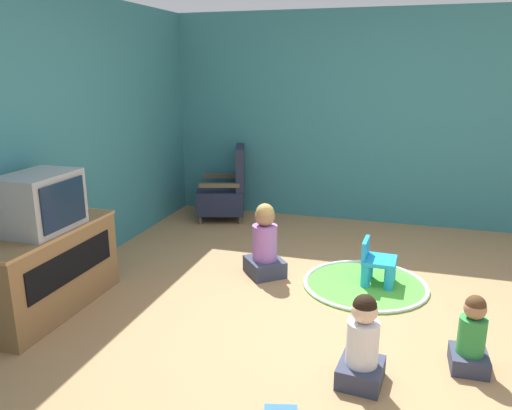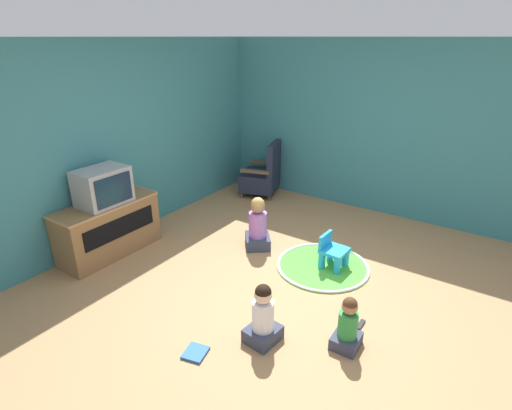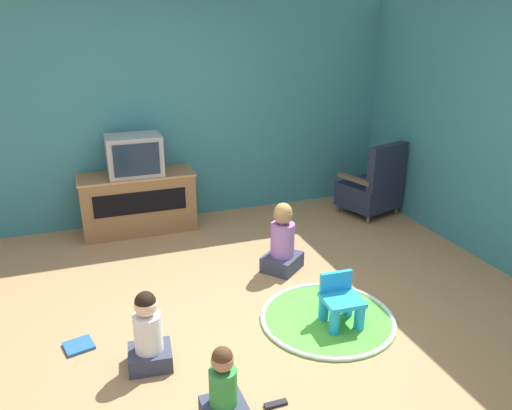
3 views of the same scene
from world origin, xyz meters
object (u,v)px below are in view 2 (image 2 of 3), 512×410
object	(u,v)px
tv_cabinet	(108,227)
yellow_kid_chair	(333,254)
child_watching_center	(348,326)
black_armchair	(263,175)
child_watching_right	(263,317)
book	(195,353)
television	(103,187)
child_watching_left	(258,226)
remote_control	(361,324)

from	to	relation	value
tv_cabinet	yellow_kid_chair	distance (m)	2.76
yellow_kid_chair	child_watching_center	distance (m)	1.32
black_armchair	yellow_kid_chair	size ratio (longest dim) A/B	2.26
tv_cabinet	child_watching_right	distance (m)	2.47
tv_cabinet	book	size ratio (longest dim) A/B	5.25
child_watching_center	television	bearing A→B (deg)	90.00
child_watching_center	book	world-z (taller)	child_watching_center
child_watching_right	child_watching_left	bearing A→B (deg)	41.38
television	child_watching_left	bearing A→B (deg)	-50.61
book	remote_control	xyz separation A→B (m)	(1.16, -1.05, -0.00)
black_armchair	child_watching_left	bearing A→B (deg)	14.07
television	tv_cabinet	bearing A→B (deg)	90.00
tv_cabinet	child_watching_right	xyz separation A→B (m)	(-0.25, -2.46, -0.10)
television	black_armchair	bearing A→B (deg)	-9.29
child_watching_left	child_watching_center	distance (m)	1.98
child_watching_left	book	bearing A→B (deg)	159.09
child_watching_center	book	size ratio (longest dim) A/B	2.13
black_armchair	book	distance (m)	3.85
television	book	size ratio (longest dim) A/B	2.44
tv_cabinet	television	size ratio (longest dim) A/B	2.16
book	yellow_kid_chair	bearing A→B (deg)	-24.91
television	yellow_kid_chair	xyz separation A→B (m)	(1.25, -2.43, -0.71)
book	remote_control	distance (m)	1.56
black_armchair	child_watching_center	size ratio (longest dim) A/B	1.81
book	remote_control	world-z (taller)	book
yellow_kid_chair	child_watching_right	distance (m)	1.50
tv_cabinet	black_armchair	distance (m)	2.80
black_armchair	yellow_kid_chair	xyz separation A→B (m)	(-1.51, -1.98, -0.17)
tv_cabinet	child_watching_left	bearing A→B (deg)	-51.06
television	child_watching_center	bearing A→B (deg)	-88.19
book	television	bearing A→B (deg)	56.63
black_armchair	remote_control	bearing A→B (deg)	31.32
black_armchair	child_watching_center	distance (m)	3.75
television	remote_control	bearing A→B (deg)	-82.03
yellow_kid_chair	remote_control	xyz separation A→B (m)	(-0.82, -0.66, -0.17)
child_watching_right	book	xyz separation A→B (m)	(-0.47, 0.38, -0.24)
yellow_kid_chair	child_watching_left	xyz separation A→B (m)	(-0.08, 1.01, 0.12)
black_armchair	child_watching_left	xyz separation A→B (m)	(-1.59, -0.97, -0.05)
tv_cabinet	book	distance (m)	2.22
yellow_kid_chair	child_watching_left	bearing A→B (deg)	97.55
child_watching_right	tv_cabinet	bearing A→B (deg)	90.04
black_armchair	book	size ratio (longest dim) A/B	3.85
yellow_kid_chair	child_watching_right	size ratio (longest dim) A/B	0.70
black_armchair	child_watching_left	world-z (taller)	black_armchair
yellow_kid_chair	book	distance (m)	2.02
child_watching_left	child_watching_right	xyz separation A→B (m)	(-1.42, -1.01, -0.04)
tv_cabinet	child_watching_center	world-z (taller)	tv_cabinet
tv_cabinet	remote_control	distance (m)	3.17
child_watching_right	book	bearing A→B (deg)	146.73
child_watching_center	remote_control	size ratio (longest dim) A/B	3.39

